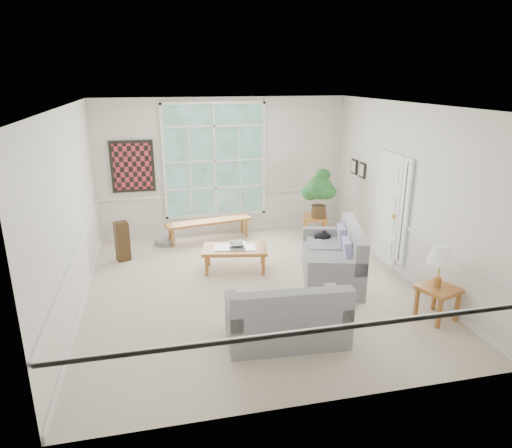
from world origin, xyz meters
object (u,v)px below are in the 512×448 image
Objects in this scene: side_table at (437,303)px; loveseat_front at (287,311)px; coffee_table at (235,259)px; end_table at (315,228)px; loveseat_right at (331,253)px.

loveseat_front is at bearing -178.80° from side_table.
side_table is (2.57, -2.41, 0.04)m from coffee_table.
loveseat_front is 4.10m from end_table.
side_table is (2.31, 0.05, -0.18)m from loveseat_front.
loveseat_front is (-1.31, -1.69, -0.06)m from loveseat_right.
end_table is (1.99, 1.25, 0.04)m from coffee_table.
end_table is at bearing 43.33° from coffee_table.
loveseat_right is 3.46× the size of end_table.
loveseat_front is 3.14× the size of side_table.
loveseat_right is 3.55× the size of side_table.
coffee_table is at bearing 99.75° from loveseat_front.
coffee_table is 2.35m from end_table.
loveseat_right is 2.08m from end_table.
end_table is 3.71m from side_table.
end_table is (1.73, 3.71, -0.17)m from loveseat_front.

